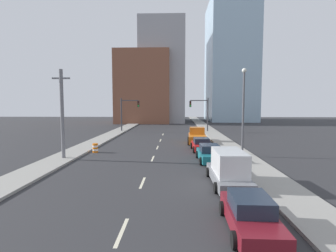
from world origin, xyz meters
TOP-DOWN VIEW (x-y plane):
  - sidewalk_left at (-8.36, 49.48)m, footprint 2.73×98.96m
  - sidewalk_right at (8.36, 49.48)m, footprint 2.73×98.96m
  - lane_stripe_at_9m at (0.00, 8.91)m, footprint 0.16×2.40m
  - lane_stripe_at_15m at (0.00, 15.41)m, footprint 0.16×2.40m
  - lane_stripe_at_23m at (0.00, 22.91)m, footprint 0.16×2.40m
  - lane_stripe_at_29m at (0.00, 29.04)m, footprint 0.16×2.40m
  - lane_stripe_at_35m at (0.00, 35.07)m, footprint 0.16×2.40m
  - lane_stripe_at_42m at (0.00, 42.13)m, footprint 0.16×2.40m
  - building_brick_left at (-6.51, 71.48)m, footprint 14.00×16.00m
  - building_office_center at (-1.55, 75.48)m, footprint 12.00×20.00m
  - building_glass_right at (18.33, 79.48)m, footprint 13.00×20.00m
  - traffic_signal_left at (-6.82, 46.15)m, footprint 3.41×0.35m
  - traffic_signal_right at (6.93, 46.15)m, footprint 3.41×0.35m
  - utility_pole_left_mid at (-8.10, 22.21)m, footprint 1.60×0.32m
  - traffic_barrel at (-6.28, 25.76)m, footprint 0.56×0.56m
  - street_lamp at (8.58, 24.16)m, footprint 0.44×0.44m
  - sedan_maroon at (5.13, 9.20)m, footprint 2.07×4.59m
  - box_truck_gray at (5.45, 15.12)m, footprint 2.32×5.54m
  - sedan_teal at (5.14, 21.89)m, footprint 2.22×4.71m
  - sedan_red at (4.92, 27.10)m, footprint 2.19×4.30m
  - pickup_truck_orange at (4.91, 32.81)m, footprint 2.63×5.40m

SIDE VIEW (x-z plane):
  - lane_stripe_at_9m at x=0.00m, z-range 0.00..0.01m
  - lane_stripe_at_15m at x=0.00m, z-range 0.00..0.01m
  - lane_stripe_at_23m at x=0.00m, z-range 0.00..0.01m
  - lane_stripe_at_29m at x=0.00m, z-range 0.00..0.01m
  - lane_stripe_at_35m at x=0.00m, z-range 0.00..0.01m
  - lane_stripe_at_42m at x=0.00m, z-range 0.00..0.01m
  - sidewalk_left at x=-8.36m, z-range 0.00..0.18m
  - sidewalk_right at x=8.36m, z-range 0.00..0.18m
  - traffic_barrel at x=-6.28m, z-range 0.00..0.95m
  - sedan_red at x=4.92m, z-range -0.05..1.35m
  - sedan_maroon at x=5.13m, z-range -0.06..1.37m
  - sedan_teal at x=5.14m, z-range -0.06..1.43m
  - pickup_truck_orange at x=4.91m, z-range -0.19..1.82m
  - box_truck_gray at x=5.45m, z-range -0.07..2.13m
  - traffic_signal_left at x=-6.82m, z-range 0.83..6.91m
  - traffic_signal_right at x=6.93m, z-range 0.83..6.91m
  - utility_pole_left_mid at x=-8.10m, z-range 0.12..8.27m
  - street_lamp at x=8.58m, z-range 0.67..9.10m
  - building_brick_left at x=-6.51m, z-range 0.00..18.71m
  - building_office_center at x=-1.55m, z-range 0.00..27.36m
  - building_glass_right at x=18.33m, z-range 0.00..34.93m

